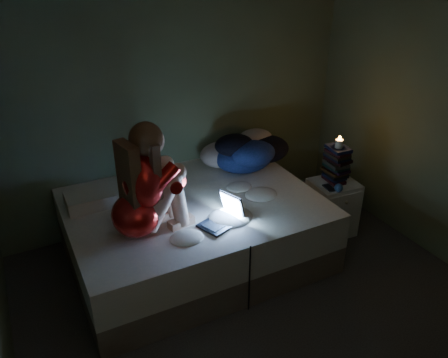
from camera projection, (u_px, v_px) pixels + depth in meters
floor at (278, 329)px, 3.41m from camera, size 3.60×3.80×0.02m
wall_back at (176, 95)px, 4.31m from camera, size 3.60×0.02×2.60m
bed at (195, 230)px, 4.06m from camera, size 2.14×1.61×0.59m
pillow at (90, 199)px, 3.84m from camera, size 0.40×0.29×0.12m
woman at (133, 185)px, 3.25m from camera, size 0.62×0.47×0.90m
laptop at (220, 211)px, 3.55m from camera, size 0.40×0.34×0.24m
clothes_pile at (244, 150)px, 4.44m from camera, size 0.76×0.67×0.39m
nightstand at (332, 207)px, 4.43m from camera, size 0.44×0.40×0.56m
book_stack at (336, 165)px, 4.26m from camera, size 0.19×0.25×0.33m
candle at (339, 145)px, 4.17m from camera, size 0.07×0.07×0.08m
phone at (330, 188)px, 4.19m from camera, size 0.08×0.14×0.01m
blue_orb at (340, 188)px, 4.13m from camera, size 0.08×0.08×0.08m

